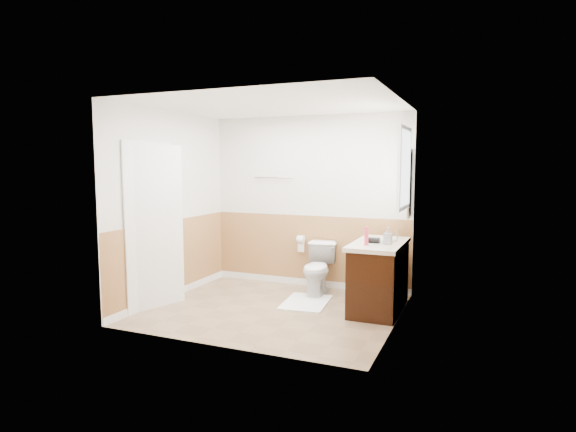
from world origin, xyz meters
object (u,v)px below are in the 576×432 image
at_px(toilet, 318,269).
at_px(soap_dispenser, 388,236).
at_px(bath_mat, 306,302).
at_px(lotion_bottle, 366,236).
at_px(vanity_cabinet, 379,278).

bearing_deg(toilet, soap_dispenser, -32.66).
distance_m(bath_mat, lotion_bottle, 1.28).
relative_size(toilet, soap_dispenser, 3.54).
bearing_deg(vanity_cabinet, lotion_bottle, -109.21).
distance_m(vanity_cabinet, lotion_bottle, 0.64).
relative_size(bath_mat, vanity_cabinet, 0.73).
height_order(bath_mat, lotion_bottle, lotion_bottle).
distance_m(toilet, lotion_bottle, 1.24).
bearing_deg(lotion_bottle, bath_mat, 165.43).
height_order(vanity_cabinet, soap_dispenser, soap_dispenser).
bearing_deg(vanity_cabinet, soap_dispenser, -46.23).
bearing_deg(toilet, vanity_cabinet, -29.39).
height_order(toilet, bath_mat, toilet).
height_order(vanity_cabinet, lotion_bottle, lotion_bottle).
height_order(toilet, lotion_bottle, lotion_bottle).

